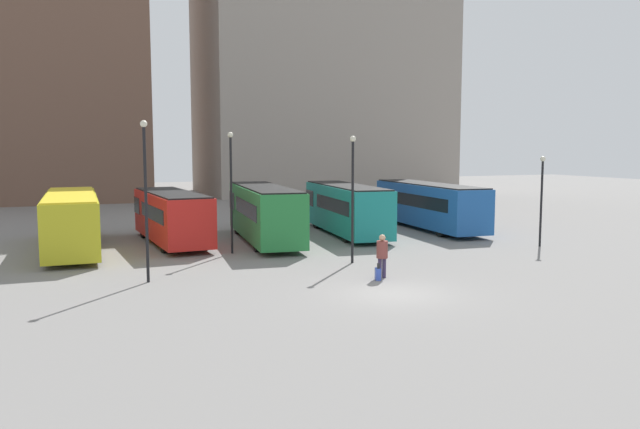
{
  "coord_description": "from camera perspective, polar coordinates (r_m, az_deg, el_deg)",
  "views": [
    {
      "loc": [
        -10.93,
        -20.03,
        5.38
      ],
      "look_at": [
        1.21,
        10.45,
        1.86
      ],
      "focal_mm": 35.0,
      "sensor_mm": 36.0,
      "label": 1
    }
  ],
  "objects": [
    {
      "name": "ground_plane",
      "position": [
        23.45,
        6.77,
        -7.2
      ],
      "size": [
        160.0,
        160.0,
        0.0
      ],
      "primitive_type": "plane",
      "color": "slate"
    },
    {
      "name": "building_block_right",
      "position": [
        78.69,
        0.18,
        16.98
      ],
      "size": [
        29.01,
        16.54,
        40.42
      ],
      "color": "gray",
      "rests_on": "ground_plane"
    },
    {
      "name": "bus_0",
      "position": [
        35.34,
        -21.78,
        -0.4
      ],
      "size": [
        2.7,
        11.76,
        3.0
      ],
      "rotation": [
        0.0,
        0.0,
        1.56
      ],
      "color": "gold",
      "rests_on": "ground_plane"
    },
    {
      "name": "bus_1",
      "position": [
        36.1,
        -13.45,
        -0.08
      ],
      "size": [
        3.14,
        9.8,
        2.93
      ],
      "rotation": [
        0.0,
        0.0,
        1.64
      ],
      "color": "red",
      "rests_on": "ground_plane"
    },
    {
      "name": "bus_2",
      "position": [
        36.02,
        -5.15,
        0.28
      ],
      "size": [
        3.62,
        11.34,
        3.19
      ],
      "rotation": [
        0.0,
        0.0,
        1.47
      ],
      "color": "#237A38",
      "rests_on": "ground_plane"
    },
    {
      "name": "bus_3",
      "position": [
        38.99,
        2.36,
        0.66
      ],
      "size": [
        3.59,
        10.8,
        3.09
      ],
      "rotation": [
        0.0,
        0.0,
        1.46
      ],
      "color": "#19847F",
      "rests_on": "ground_plane"
    },
    {
      "name": "bus_4",
      "position": [
        42.14,
        9.82,
        0.96
      ],
      "size": [
        3.3,
        11.89,
        3.04
      ],
      "rotation": [
        0.0,
        0.0,
        1.5
      ],
      "color": "#1E56A3",
      "rests_on": "ground_plane"
    },
    {
      "name": "traveler",
      "position": [
        26.0,
        5.7,
        -3.44
      ],
      "size": [
        0.58,
        0.58,
        1.82
      ],
      "rotation": [
        0.0,
        0.0,
        1.28
      ],
      "color": "#382D4C",
      "rests_on": "ground_plane"
    },
    {
      "name": "suitcase",
      "position": [
        25.67,
        5.32,
        -5.43
      ],
      "size": [
        0.3,
        0.38,
        0.72
      ],
      "rotation": [
        0.0,
        0.0,
        1.28
      ],
      "color": "#334CB2",
      "rests_on": "ground_plane"
    },
    {
      "name": "lamp_post_0",
      "position": [
        35.94,
        19.61,
        1.88
      ],
      "size": [
        0.28,
        0.28,
        4.93
      ],
      "color": "black",
      "rests_on": "ground_plane"
    },
    {
      "name": "lamp_post_1",
      "position": [
        28.98,
        3.0,
        2.33
      ],
      "size": [
        0.28,
        0.28,
        5.93
      ],
      "color": "black",
      "rests_on": "ground_plane"
    },
    {
      "name": "lamp_post_2",
      "position": [
        25.64,
        -15.66,
        2.23
      ],
      "size": [
        0.28,
        0.28,
        6.46
      ],
      "color": "black",
      "rests_on": "ground_plane"
    },
    {
      "name": "lamp_post_3",
      "position": [
        31.92,
        -8.13,
        2.85
      ],
      "size": [
        0.28,
        0.28,
        6.17
      ],
      "color": "black",
      "rests_on": "ground_plane"
    }
  ]
}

